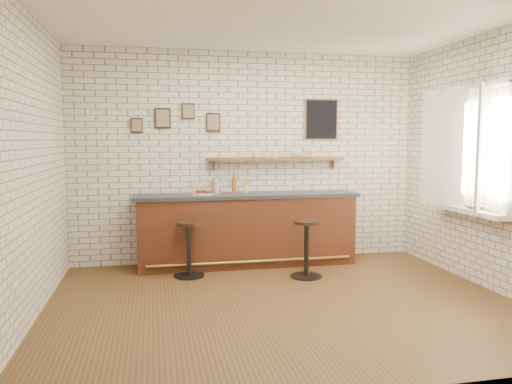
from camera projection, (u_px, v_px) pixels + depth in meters
ground at (283, 302)px, 5.40m from camera, size 5.00×5.00×0.00m
bar_counter at (247, 229)px, 6.98m from camera, size 3.10×0.65×1.01m
sandwich_plate at (203, 194)px, 6.80m from camera, size 0.28×0.28×0.01m
ciabatta_sandwich at (203, 191)px, 6.80m from camera, size 0.22×0.15×0.07m
potato_chips at (201, 194)px, 6.79m from camera, size 0.24×0.19×0.00m
bitters_bottle_brown at (213, 187)px, 6.95m from camera, size 0.06×0.06×0.20m
bitters_bottle_white at (217, 187)px, 6.96m from camera, size 0.06×0.06×0.23m
bitters_bottle_amber at (234, 185)px, 7.00m from camera, size 0.07×0.07×0.28m
condiment_bottle_yellow at (246, 187)px, 7.04m from camera, size 0.06×0.06×0.19m
bar_stool_left at (189, 247)px, 6.39m from camera, size 0.39×0.39×0.71m
bar_stool_right at (306, 247)px, 6.36m from camera, size 0.41×0.41×0.73m
wall_shelf at (276, 159)px, 7.17m from camera, size 2.00×0.18×0.18m
shelf_cup_a at (256, 155)px, 7.11m from camera, size 0.15×0.15×0.09m
shelf_cup_b at (275, 154)px, 7.16m from camera, size 0.15×0.15×0.10m
shelf_cup_c at (296, 154)px, 7.22m from camera, size 0.14×0.14×0.11m
shelf_cup_d at (313, 154)px, 7.28m from camera, size 0.12×0.12×0.09m
back_wall_decor at (264, 119)px, 7.16m from camera, size 2.96×0.02×0.56m
window_sill at (467, 210)px, 6.08m from camera, size 0.20×1.35×0.06m
casement_window at (467, 148)px, 5.99m from camera, size 0.40×1.30×1.56m
book_lower at (468, 207)px, 6.03m from camera, size 0.17×0.22×0.02m
book_upper at (467, 206)px, 6.05m from camera, size 0.24×0.27×0.02m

